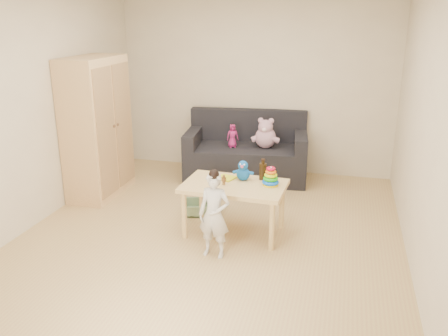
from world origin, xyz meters
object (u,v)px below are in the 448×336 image
(play_table, at_px, (234,209))
(toddler, at_px, (214,216))
(sofa, at_px, (246,162))
(wardrobe, at_px, (97,128))

(play_table, height_order, toddler, toddler)
(sofa, relative_size, toddler, 2.00)
(wardrobe, bearing_deg, sofa, 31.57)
(play_table, bearing_deg, wardrobe, 159.92)
(sofa, bearing_deg, wardrobe, -155.24)
(wardrobe, xyz_separation_m, toddler, (1.90, -1.26, -0.46))
(wardrobe, relative_size, toddler, 2.10)
(sofa, bearing_deg, play_table, -88.88)
(toddler, bearing_deg, sofa, 100.10)
(wardrobe, relative_size, play_table, 1.66)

